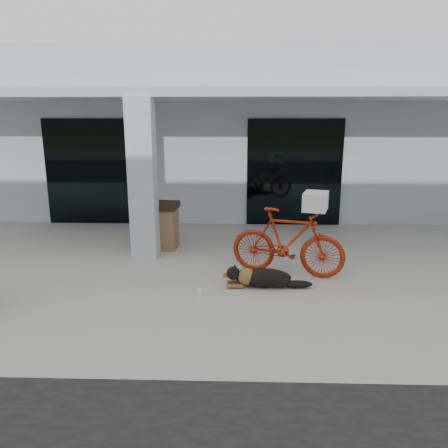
{
  "coord_description": "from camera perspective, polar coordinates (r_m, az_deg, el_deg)",
  "views": [
    {
      "loc": [
        0.35,
        -6.14,
        2.81
      ],
      "look_at": [
        0.13,
        1.01,
        1.0
      ],
      "focal_mm": 35.0,
      "sensor_mm": 36.0,
      "label": 1
    }
  ],
  "objects": [
    {
      "name": "ground",
      "position": [
        6.77,
        -1.39,
        -10.36
      ],
      "size": [
        80.0,
        80.0,
        0.0
      ],
      "primitive_type": "plane",
      "color": "#AEAAA4",
      "rests_on": "ground"
    },
    {
      "name": "building",
      "position": [
        14.66,
        0.4,
        12.01
      ],
      "size": [
        22.0,
        7.0,
        4.5
      ],
      "primitive_type": "cube",
      "color": "silver",
      "rests_on": "ground"
    },
    {
      "name": "storefront_glass_left",
      "position": [
        11.77,
        -15.92,
        6.53
      ],
      "size": [
        2.8,
        0.06,
        2.7
      ],
      "primitive_type": "cube",
      "color": "black",
      "rests_on": "ground"
    },
    {
      "name": "storefront_glass_right",
      "position": [
        11.31,
        9.17,
        6.6
      ],
      "size": [
        2.4,
        0.06,
        2.7
      ],
      "primitive_type": "cube",
      "color": "black",
      "rests_on": "ground"
    },
    {
      "name": "column",
      "position": [
        8.73,
        -10.54,
        5.72
      ],
      "size": [
        0.5,
        0.5,
        3.12
      ],
      "primitive_type": "cube",
      "color": "silver",
      "rests_on": "ground"
    },
    {
      "name": "overhang",
      "position": [
        9.76,
        -0.31,
        16.54
      ],
      "size": [
        22.0,
        2.8,
        0.18
      ],
      "primitive_type": "cube",
      "color": "silver",
      "rests_on": "column"
    },
    {
      "name": "bicycle",
      "position": [
        7.82,
        8.31,
        -2.32
      ],
      "size": [
        2.1,
        1.12,
        1.21
      ],
      "primitive_type": "imported",
      "rotation": [
        0.0,
        0.0,
        1.28
      ],
      "color": "#A0240C",
      "rests_on": "ground"
    },
    {
      "name": "laundry_basket",
      "position": [
        7.58,
        11.87,
        2.92
      ],
      "size": [
        0.52,
        0.61,
        0.31
      ],
      "primitive_type": "cube",
      "rotation": [
        0.0,
        0.0,
        1.28
      ],
      "color": "white",
      "rests_on": "bicycle"
    },
    {
      "name": "dog",
      "position": [
        7.35,
        5.14,
        -6.85
      ],
      "size": [
        1.1,
        0.41,
        0.36
      ],
      "primitive_type": null,
      "rotation": [
        0.0,
        0.0,
        0.05
      ],
      "color": "black",
      "rests_on": "ground"
    },
    {
      "name": "cup_near_dog",
      "position": [
        7.06,
        -3.13,
        -8.87
      ],
      "size": [
        0.11,
        0.11,
        0.1
      ],
      "primitive_type": "cylinder",
      "rotation": [
        0.0,
        0.0,
        -0.42
      ],
      "color": "white",
      "rests_on": "ground"
    },
    {
      "name": "trash_receptacle",
      "position": [
        9.37,
        -7.82,
        -0.21
      ],
      "size": [
        0.65,
        0.65,
        1.0
      ],
      "primitive_type": null,
      "rotation": [
        0.0,
        0.0,
        -0.11
      ],
      "color": "#826143",
      "rests_on": "ground"
    }
  ]
}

